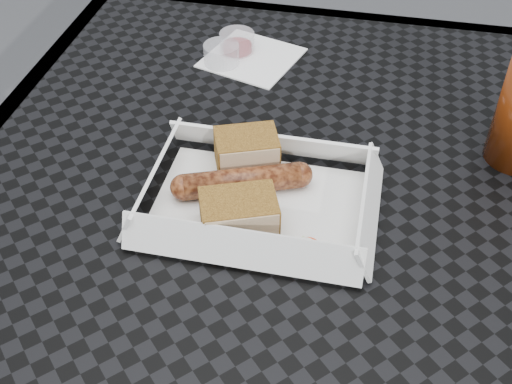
# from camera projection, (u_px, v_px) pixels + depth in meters

# --- Properties ---
(patio_table) EXTENTS (0.80, 0.80, 0.74)m
(patio_table) POSITION_uv_depth(u_px,v_px,m) (296.00, 216.00, 0.79)
(patio_table) COLOR black
(patio_table) RESTS_ON ground
(food_tray) EXTENTS (0.22, 0.15, 0.00)m
(food_tray) POSITION_uv_depth(u_px,v_px,m) (258.00, 205.00, 0.69)
(food_tray) COLOR white
(food_tray) RESTS_ON patio_table
(bratwurst) EXTENTS (0.15, 0.08, 0.03)m
(bratwurst) POSITION_uv_depth(u_px,v_px,m) (242.00, 181.00, 0.70)
(bratwurst) COLOR brown
(bratwurst) RESTS_ON food_tray
(bread_near) EXTENTS (0.08, 0.07, 0.04)m
(bread_near) POSITION_uv_depth(u_px,v_px,m) (247.00, 151.00, 0.72)
(bread_near) COLOR brown
(bread_near) RESTS_ON food_tray
(bread_far) EXTENTS (0.09, 0.08, 0.04)m
(bread_far) POSITION_uv_depth(u_px,v_px,m) (239.00, 214.00, 0.65)
(bread_far) COLOR brown
(bread_far) RESTS_ON food_tray
(veg_garnish) EXTENTS (0.03, 0.03, 0.00)m
(veg_garnish) POSITION_uv_depth(u_px,v_px,m) (305.00, 248.00, 0.64)
(veg_garnish) COLOR red
(veg_garnish) RESTS_ON food_tray
(napkin) EXTENTS (0.15, 0.15, 0.00)m
(napkin) POSITION_uv_depth(u_px,v_px,m) (252.00, 58.00, 0.92)
(napkin) COLOR white
(napkin) RESTS_ON patio_table
(condiment_cup_sauce) EXTENTS (0.05, 0.05, 0.03)m
(condiment_cup_sauce) POSITION_uv_depth(u_px,v_px,m) (237.00, 43.00, 0.92)
(condiment_cup_sauce) COLOR maroon
(condiment_cup_sauce) RESTS_ON patio_table
(condiment_cup_empty) EXTENTS (0.05, 0.05, 0.03)m
(condiment_cup_empty) POSITION_uv_depth(u_px,v_px,m) (221.00, 55.00, 0.90)
(condiment_cup_empty) COLOR silver
(condiment_cup_empty) RESTS_ON patio_table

